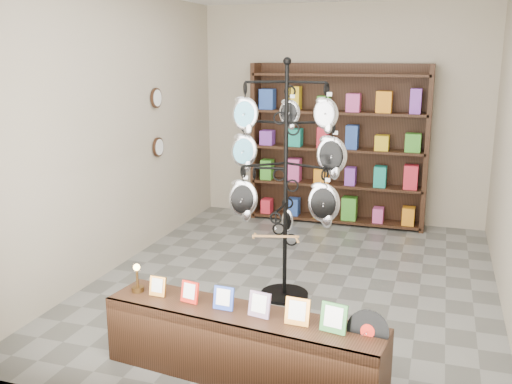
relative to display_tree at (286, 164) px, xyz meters
The scene contains 6 objects.
ground 1.38m from the display_tree, 88.62° to the left, with size 5.00×5.00×0.00m, color slate.
room_envelope 0.67m from the display_tree, 88.62° to the left, with size 5.00×5.00×5.00m.
display_tree is the anchor object (origin of this frame).
front_shelf 1.84m from the display_tree, 86.61° to the right, with size 2.12×0.67×0.74m.
back_shelving 2.72m from the display_tree, 89.79° to the left, with size 2.42×0.36×2.20m.
wall_clocks 2.31m from the display_tree, 148.37° to the left, with size 0.03×0.24×0.84m.
Camera 1 is at (1.35, -5.44, 2.30)m, focal length 40.00 mm.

